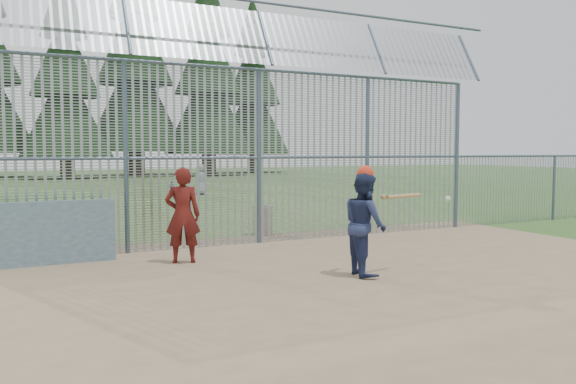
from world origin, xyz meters
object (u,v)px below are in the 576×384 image
dugout_wall (45,233)px  trash_can (262,220)px  batter (365,224)px  onlooker (183,215)px

dugout_wall → trash_can: bearing=19.0°
dugout_wall → batter: bearing=-34.4°
batter → dugout_wall: bearing=66.4°
batter → onlooker: onlooker is taller
dugout_wall → trash_can: (5.21, 1.79, -0.24)m
onlooker → trash_can: (2.85, 2.69, -0.55)m
trash_can → dugout_wall: bearing=-161.0°
dugout_wall → batter: batter is taller
batter → trash_can: batter is taller
dugout_wall → onlooker: (2.36, -0.90, 0.31)m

